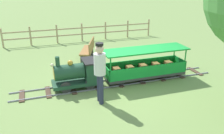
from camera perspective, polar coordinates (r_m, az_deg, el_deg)
ground_plane at (r=7.58m, az=1.33°, el=-3.72°), size 60.00×60.00×0.00m
track at (r=7.58m, az=1.44°, el=-3.59°), size 0.74×6.40×0.04m
locomotive at (r=7.10m, az=-7.73°, el=-1.44°), size 0.70×1.45×1.01m
passenger_car at (r=7.75m, az=7.73°, el=0.04°), size 0.80×2.70×0.97m
conductor_person at (r=6.09m, az=-2.89°, el=-0.36°), size 0.30×0.30×1.62m
park_bench at (r=9.42m, az=-5.59°, el=3.92°), size 1.36×0.86×0.82m
fence_section at (r=12.31m, az=-7.10°, el=8.26°), size 0.08×7.48×0.90m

